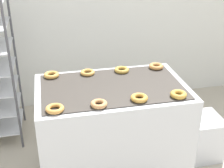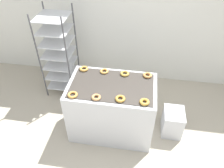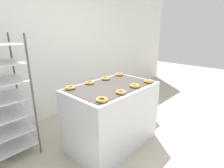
% 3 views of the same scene
% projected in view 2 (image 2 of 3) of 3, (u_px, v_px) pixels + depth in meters
% --- Properties ---
extents(ground_plane, '(14.00, 14.00, 0.00)m').
position_uv_depth(ground_plane, '(105.00, 162.00, 3.14)').
color(ground_plane, '#B2A893').
extents(wall_back, '(8.00, 0.05, 2.80)m').
position_uv_depth(wall_back, '(125.00, 11.00, 3.84)').
color(wall_back, silver).
rests_on(wall_back, ground_plane).
extents(fryer_machine, '(1.24, 0.78, 0.92)m').
position_uv_depth(fryer_machine, '(112.00, 108.00, 3.33)').
color(fryer_machine, silver).
rests_on(fryer_machine, ground_plane).
extents(baking_rack_cart, '(0.53, 0.56, 1.61)m').
position_uv_depth(baking_rack_cart, '(59.00, 53.00, 3.87)').
color(baking_rack_cart, '#4C4C51').
rests_on(baking_rack_cart, ground_plane).
extents(glaze_bin, '(0.31, 0.36, 0.44)m').
position_uv_depth(glaze_bin, '(172.00, 122.00, 3.42)').
color(glaze_bin, silver).
rests_on(glaze_bin, ground_plane).
extents(donut_near_left, '(0.13, 0.13, 0.03)m').
position_uv_depth(donut_near_left, '(73.00, 95.00, 2.86)').
color(donut_near_left, '#CA8B40').
rests_on(donut_near_left, fryer_machine).
extents(donut_near_midleft, '(0.12, 0.12, 0.03)m').
position_uv_depth(donut_near_midleft, '(96.00, 97.00, 2.82)').
color(donut_near_midleft, tan).
rests_on(donut_near_midleft, fryer_machine).
extents(donut_near_midright, '(0.13, 0.13, 0.04)m').
position_uv_depth(donut_near_midright, '(120.00, 99.00, 2.80)').
color(donut_near_midright, '#BF8A38').
rests_on(donut_near_midright, fryer_machine).
extents(donut_near_right, '(0.13, 0.13, 0.04)m').
position_uv_depth(donut_near_right, '(144.00, 102.00, 2.75)').
color(donut_near_right, '#BF8E37').
rests_on(donut_near_right, fryer_machine).
extents(donut_far_left, '(0.13, 0.13, 0.04)m').
position_uv_depth(donut_far_left, '(84.00, 69.00, 3.30)').
color(donut_far_left, '#C38E41').
rests_on(donut_far_left, fryer_machine).
extents(donut_far_midleft, '(0.13, 0.13, 0.03)m').
position_uv_depth(donut_far_midleft, '(104.00, 71.00, 3.25)').
color(donut_far_midleft, '#C99144').
rests_on(donut_far_midleft, fryer_machine).
extents(donut_far_midright, '(0.13, 0.13, 0.03)m').
position_uv_depth(donut_far_midright, '(125.00, 74.00, 3.21)').
color(donut_far_midright, '#BB913C').
rests_on(donut_far_midright, fryer_machine).
extents(donut_far_right, '(0.13, 0.13, 0.04)m').
position_uv_depth(donut_far_right, '(147.00, 75.00, 3.17)').
color(donut_far_right, '#BF8244').
rests_on(donut_far_right, fryer_machine).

